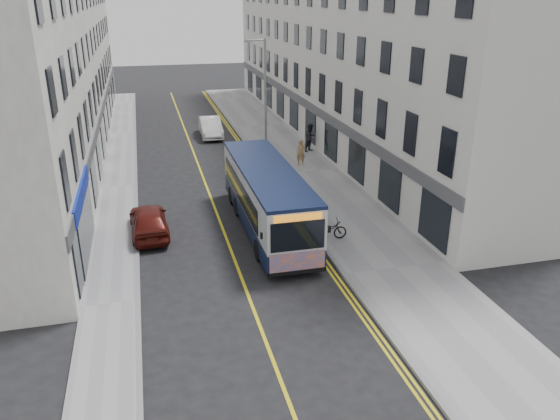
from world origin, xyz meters
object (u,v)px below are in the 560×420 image
streetlamp (264,99)px  car_maroon (149,220)px  car_white (211,127)px  city_bus (267,196)px  pedestrian_far (311,138)px  bicycle (328,230)px  pedestrian_near (301,153)px

streetlamp → car_maroon: 12.44m
streetlamp → car_white: streetlamp is taller
city_bus → car_maroon: (-5.48, 0.72, -0.95)m
car_white → pedestrian_far: bearing=-44.6°
bicycle → pedestrian_near: (2.04, 11.35, 0.35)m
pedestrian_far → car_maroon: pedestrian_far is taller
pedestrian_near → pedestrian_far: 3.37m
city_bus → car_maroon: bearing=172.5°
city_bus → pedestrian_near: (4.36, 9.30, -0.73)m
city_bus → car_white: city_bus is taller
bicycle → car_maroon: car_maroon is taller
city_bus → car_white: bearing=90.9°
pedestrian_near → car_white: 10.48m
city_bus → pedestrian_far: bearing=64.3°
car_white → car_maroon: (-5.20, -17.98, -0.03)m
streetlamp → pedestrian_near: (2.27, -0.59, -3.45)m
city_bus → pedestrian_near: city_bus is taller
streetlamp → pedestrian_far: (3.83, 2.39, -3.28)m
pedestrian_near → streetlamp: bearing=173.2°
city_bus → pedestrian_far: size_ratio=5.31×
bicycle → car_maroon: 8.28m
bicycle → car_white: (-2.60, 20.75, 0.16)m
pedestrian_near → car_white: pedestrian_near is taller
city_bus → pedestrian_near: size_ratio=6.41×
streetlamp → car_white: 9.82m
city_bus → car_maroon: size_ratio=2.51×
bicycle → pedestrian_far: 14.79m
city_bus → streetlamp: bearing=78.1°
pedestrian_far → car_maroon: bearing=-170.8°
city_bus → bicycle: bearing=-41.5°
city_bus → pedestrian_near: bearing=64.9°
bicycle → pedestrian_near: bearing=-6.7°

